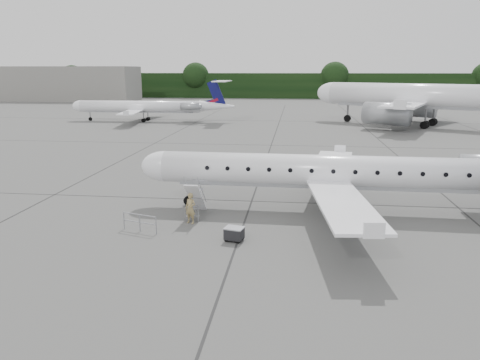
# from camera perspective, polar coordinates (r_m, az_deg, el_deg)

# --- Properties ---
(ground) EXTENTS (320.00, 320.00, 0.00)m
(ground) POSITION_cam_1_polar(r_m,az_deg,el_deg) (26.86, 11.72, -6.49)
(ground) COLOR #5C5C5A
(ground) RESTS_ON ground
(treeline) EXTENTS (260.00, 4.00, 8.00)m
(treeline) POSITION_cam_1_polar(r_m,az_deg,el_deg) (155.30, 7.87, 11.31)
(treeline) COLOR black
(treeline) RESTS_ON ground
(terminal_building) EXTENTS (40.00, 14.00, 10.00)m
(terminal_building) POSITION_cam_1_polar(r_m,az_deg,el_deg) (151.19, -20.11, 10.97)
(terminal_building) COLOR slate
(terminal_building) RESTS_ON ground
(main_regional_jet) EXTENTS (29.05, 21.18, 7.35)m
(main_regional_jet) POSITION_cam_1_polar(r_m,az_deg,el_deg) (30.25, 11.56, 2.95)
(main_regional_jet) COLOR white
(main_regional_jet) RESTS_ON ground
(airstair) EXTENTS (0.90, 2.50, 2.30)m
(airstair) POSITION_cam_1_polar(r_m,az_deg,el_deg) (29.25, -5.42, -2.26)
(airstair) COLOR white
(airstair) RESTS_ON ground
(passenger) EXTENTS (0.79, 0.66, 1.86)m
(passenger) POSITION_cam_1_polar(r_m,az_deg,el_deg) (28.02, -6.06, -3.45)
(passenger) COLOR #948050
(passenger) RESTS_ON ground
(safety_railing) EXTENTS (2.12, 0.73, 1.00)m
(safety_railing) POSITION_cam_1_polar(r_m,az_deg,el_deg) (27.17, -12.12, -5.16)
(safety_railing) COLOR gray
(safety_railing) RESTS_ON ground
(baggage_cart) EXTENTS (1.09, 0.96, 0.82)m
(baggage_cart) POSITION_cam_1_polar(r_m,az_deg,el_deg) (25.19, -0.72, -6.56)
(baggage_cart) COLOR black
(baggage_cart) RESTS_ON ground
(bg_narrowbody) EXTENTS (46.56, 42.33, 13.67)m
(bg_narrowbody) POSITION_cam_1_polar(r_m,az_deg,el_deg) (81.49, 21.11, 10.90)
(bg_narrowbody) COLOR white
(bg_narrowbody) RESTS_ON ground
(bg_regional_left) EXTENTS (28.07, 20.39, 7.29)m
(bg_regional_left) POSITION_cam_1_polar(r_m,az_deg,el_deg) (85.96, -12.16, 9.43)
(bg_regional_left) COLOR white
(bg_regional_left) RESTS_ON ground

